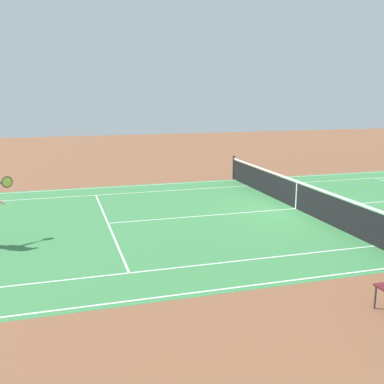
% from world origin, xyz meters
% --- Properties ---
extents(ground_plane, '(60.00, 60.00, 0.00)m').
position_xyz_m(ground_plane, '(0.00, 0.00, 0.00)').
color(ground_plane, brown).
extents(court_slab, '(24.20, 11.40, 0.00)m').
position_xyz_m(court_slab, '(0.00, 0.00, 0.00)').
color(court_slab, '#387A42').
rests_on(court_slab, ground_plane).
extents(court_line_markings, '(23.85, 11.05, 0.01)m').
position_xyz_m(court_line_markings, '(0.00, 0.00, 0.00)').
color(court_line_markings, white).
rests_on(court_line_markings, ground_plane).
extents(tennis_net, '(0.10, 11.70, 1.08)m').
position_xyz_m(tennis_net, '(0.00, 0.00, 0.49)').
color(tennis_net, '#2D2D33').
rests_on(tennis_net, ground_plane).
extents(tennis_ball, '(0.07, 0.07, 0.07)m').
position_xyz_m(tennis_ball, '(-3.57, -1.78, 0.03)').
color(tennis_ball, '#CCE01E').
rests_on(tennis_ball, ground_plane).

